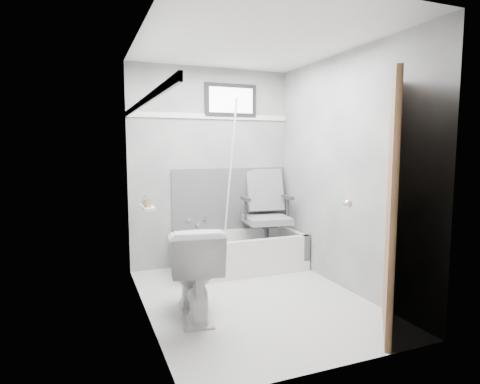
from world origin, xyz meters
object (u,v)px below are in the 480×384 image
toilet (194,271)px  soap_bottle_a (148,201)px  bathtub (240,252)px  door (448,210)px  office_chair (267,213)px  soap_bottle_b (145,200)px

toilet → soap_bottle_a: 0.76m
bathtub → door: size_ratio=0.75×
toilet → door: door is taller
office_chair → door: bearing=-73.5°
bathtub → toilet: 1.38m
soap_bottle_b → office_chair: bearing=21.0°
office_chair → soap_bottle_a: size_ratio=9.45×
office_chair → soap_bottle_b: 1.68m
soap_bottle_a → soap_bottle_b: soap_bottle_a is taller
office_chair → soap_bottle_a: (-1.54, -0.73, 0.32)m
office_chair → soap_bottle_b: (-1.54, -0.59, 0.31)m
office_chair → door: (0.38, -2.25, 0.35)m
toilet → soap_bottle_a: bearing=-41.0°
toilet → door: (1.60, -1.14, 0.61)m
toilet → soap_bottle_a: soap_bottle_a is taller
toilet → door: bearing=153.2°
door → soap_bottle_b: 2.54m
door → soap_bottle_a: (-1.92, 1.52, -0.03)m
door → soap_bottle_b: bearing=139.1°
bathtub → soap_bottle_a: bearing=-149.6°
soap_bottle_a → bathtub: bearing=30.4°
bathtub → soap_bottle_b: soap_bottle_b is taller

